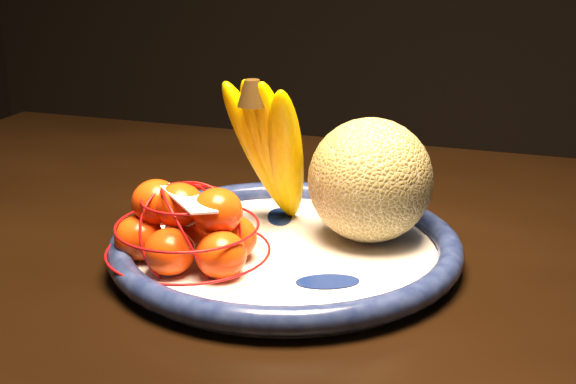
% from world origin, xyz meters
% --- Properties ---
extents(dining_table, '(1.56, 1.00, 0.75)m').
position_xyz_m(dining_table, '(-0.01, -0.05, 0.67)').
color(dining_table, black).
rests_on(dining_table, ground).
extents(fruit_bowl, '(0.35, 0.35, 0.03)m').
position_xyz_m(fruit_bowl, '(-0.10, -0.07, 0.77)').
color(fruit_bowl, white).
rests_on(fruit_bowl, dining_table).
extents(cantaloupe, '(0.13, 0.13, 0.13)m').
position_xyz_m(cantaloupe, '(-0.02, -0.03, 0.83)').
color(cantaloupe, olive).
rests_on(cantaloupe, fruit_bowl).
extents(banana_bunch, '(0.11, 0.11, 0.18)m').
position_xyz_m(banana_bunch, '(-0.13, -0.01, 0.86)').
color(banana_bunch, '#FFD200').
rests_on(banana_bunch, fruit_bowl).
extents(mandarin_bag, '(0.20, 0.20, 0.10)m').
position_xyz_m(mandarin_bag, '(-0.18, -0.13, 0.80)').
color(mandarin_bag, '#F34E13').
rests_on(mandarin_bag, fruit_bowl).
extents(price_tag, '(0.07, 0.07, 0.01)m').
position_xyz_m(price_tag, '(-0.17, -0.14, 0.84)').
color(price_tag, white).
rests_on(price_tag, mandarin_bag).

